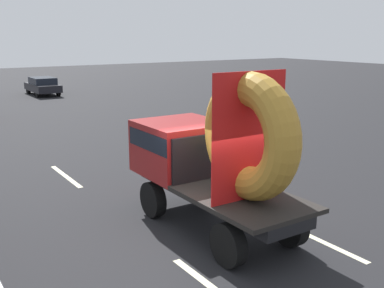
% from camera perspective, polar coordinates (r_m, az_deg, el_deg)
% --- Properties ---
extents(ground_plane, '(120.00, 120.00, 0.00)m').
position_cam_1_polar(ground_plane, '(10.92, 2.72, -11.29)').
color(ground_plane, black).
extents(flatbed_truck, '(2.02, 5.04, 3.83)m').
position_cam_1_polar(flatbed_truck, '(10.90, 2.18, -1.17)').
color(flatbed_truck, black).
rests_on(flatbed_truck, ground_plane).
extents(lane_dash_left_near, '(0.16, 2.03, 0.01)m').
position_cam_1_polar(lane_dash_left_near, '(9.13, 1.47, -16.50)').
color(lane_dash_left_near, beige).
rests_on(lane_dash_left_near, ground_plane).
extents(lane_dash_left_far, '(0.16, 2.80, 0.01)m').
position_cam_1_polar(lane_dash_left_far, '(15.82, -15.25, -3.84)').
color(lane_dash_left_far, beige).
rests_on(lane_dash_left_far, ground_plane).
extents(lane_dash_right_near, '(0.16, 2.72, 0.01)m').
position_cam_1_polar(lane_dash_right_near, '(11.13, 15.18, -11.25)').
color(lane_dash_right_near, beige).
rests_on(lane_dash_right_near, ground_plane).
extents(lane_dash_right_far, '(0.16, 2.68, 0.01)m').
position_cam_1_polar(lane_dash_right_far, '(17.13, -5.18, -2.10)').
color(lane_dash_right_far, beige).
rests_on(lane_dash_right_far, ground_plane).
extents(oncoming_car, '(1.77, 4.13, 1.35)m').
position_cam_1_polar(oncoming_car, '(37.58, -17.87, 6.86)').
color(oncoming_car, black).
rests_on(oncoming_car, ground_plane).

